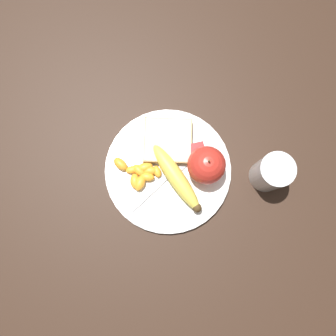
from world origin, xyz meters
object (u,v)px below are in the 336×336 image
Objects in this scene: plate at (168,170)px; juice_glass at (271,173)px; bread_slice at (168,141)px; fork at (170,173)px; jam_packet at (195,152)px; apple at (206,165)px; banana at (176,178)px.

juice_glass is at bearing 163.19° from plate.
plate is 2.96× the size of juice_glass.
bread_slice is (-0.01, -0.06, 0.02)m from plate.
fork is 4.36× the size of jam_packet.
plate is 0.09m from apple.
juice_glass reaches higher than bread_slice.
apple is at bearing 105.63° from jam_packet.
fork is at bearing 79.86° from bread_slice.
jam_packet is at bearing -31.51° from juice_glass.
bread_slice is 0.71× the size of fork.
bread_slice is at bearing -34.99° from jam_packet.
bread_slice is at bearing -91.15° from banana.
apple reaches higher than juice_glass.
apple reaches higher than fork.
apple is at bearing 129.83° from bread_slice.
juice_glass reaches higher than banana.
apple is at bearing 168.12° from plate.
apple is 0.52× the size of banana.
plate is 0.07m from jam_packet.
juice_glass is 1.04× the size of apple.
fork is 0.07m from jam_packet.
apple is 0.51× the size of fork.
fork is at bearing -14.49° from juice_glass.
juice_glass is at bearing 147.51° from bread_slice.
jam_packet is (-0.06, -0.03, 0.01)m from fork.
bread_slice is 0.06m from jam_packet.
fork is at bearing 100.94° from plate.
banana is at bearing 88.85° from bread_slice.
bread_slice is at bearing -32.49° from juice_glass.
fork is (0.07, -0.01, -0.04)m from apple.
jam_packet is at bearing 145.01° from bread_slice.
banana is 0.02m from fork.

